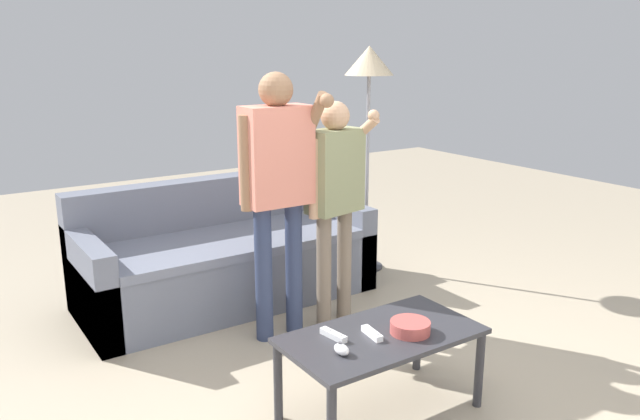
# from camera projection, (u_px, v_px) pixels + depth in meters

# --- Properties ---
(ground_plane) EXTENTS (12.00, 12.00, 0.00)m
(ground_plane) POSITION_uv_depth(u_px,v_px,m) (343.00, 388.00, 3.34)
(ground_plane) COLOR tan
(couch) EXTENTS (2.03, 0.89, 0.83)m
(couch) POSITION_uv_depth(u_px,v_px,m) (224.00, 258.00, 4.49)
(couch) COLOR slate
(couch) RESTS_ON ground
(coffee_table) EXTENTS (0.97, 0.52, 0.43)m
(coffee_table) POSITION_uv_depth(u_px,v_px,m) (381.00, 344.00, 3.03)
(coffee_table) COLOR #2D2D33
(coffee_table) RESTS_ON ground
(snack_bowl) EXTENTS (0.19, 0.19, 0.06)m
(snack_bowl) POSITION_uv_depth(u_px,v_px,m) (410.00, 327.00, 3.01)
(snack_bowl) COLOR #B24C47
(snack_bowl) RESTS_ON coffee_table
(game_remote_nunchuk) EXTENTS (0.06, 0.09, 0.05)m
(game_remote_nunchuk) POSITION_uv_depth(u_px,v_px,m) (341.00, 349.00, 2.80)
(game_remote_nunchuk) COLOR white
(game_remote_nunchuk) RESTS_ON coffee_table
(floor_lamp) EXTENTS (0.38, 0.38, 1.78)m
(floor_lamp) POSITION_uv_depth(u_px,v_px,m) (369.00, 75.00, 4.79)
(floor_lamp) COLOR #2D2D33
(floor_lamp) RESTS_ON ground
(player_right) EXTENTS (0.45, 0.29, 1.45)m
(player_right) POSITION_uv_depth(u_px,v_px,m) (335.00, 188.00, 3.92)
(player_right) COLOR #756656
(player_right) RESTS_ON ground
(player_center) EXTENTS (0.48, 0.38, 1.63)m
(player_center) POSITION_uv_depth(u_px,v_px,m) (278.00, 176.00, 3.71)
(player_center) COLOR #2D3856
(player_center) RESTS_ON ground
(game_remote_wand_near) EXTENTS (0.05, 0.15, 0.03)m
(game_remote_wand_near) POSITION_uv_depth(u_px,v_px,m) (372.00, 333.00, 2.98)
(game_remote_wand_near) COLOR white
(game_remote_wand_near) RESTS_ON coffee_table
(game_remote_wand_far) EXTENTS (0.06, 0.16, 0.03)m
(game_remote_wand_far) POSITION_uv_depth(u_px,v_px,m) (333.00, 335.00, 2.96)
(game_remote_wand_far) COLOR white
(game_remote_wand_far) RESTS_ON coffee_table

